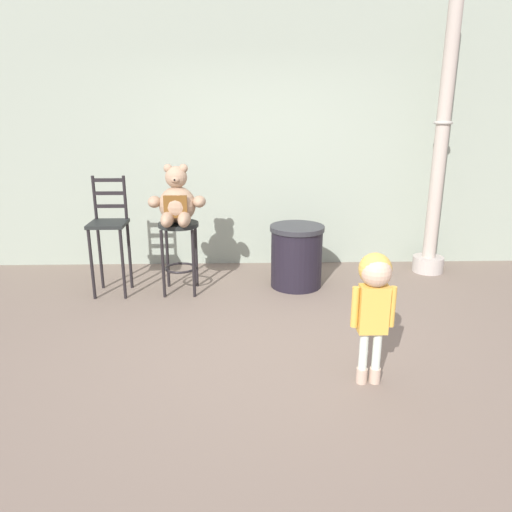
# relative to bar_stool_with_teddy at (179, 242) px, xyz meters

# --- Properties ---
(ground_plane) EXTENTS (24.00, 24.00, 0.00)m
(ground_plane) POSITION_rel_bar_stool_with_teddy_xyz_m (0.82, -1.22, -0.54)
(ground_plane) COLOR #776659
(building_wall) EXTENTS (6.71, 0.30, 3.32)m
(building_wall) POSITION_rel_bar_stool_with_teddy_xyz_m (0.82, 1.10, 1.12)
(building_wall) COLOR #97A290
(building_wall) RESTS_ON ground_plane
(bar_stool_with_teddy) EXTENTS (0.41, 0.41, 0.75)m
(bar_stool_with_teddy) POSITION_rel_bar_stool_with_teddy_xyz_m (0.00, 0.00, 0.00)
(bar_stool_with_teddy) COLOR black
(bar_stool_with_teddy) RESTS_ON ground_plane
(teddy_bear) EXTENTS (0.57, 0.51, 0.59)m
(teddy_bear) POSITION_rel_bar_stool_with_teddy_xyz_m (0.00, -0.03, 0.42)
(teddy_bear) COLOR tan
(teddy_bear) RESTS_ON bar_stool_with_teddy
(child_walking) EXTENTS (0.30, 0.24, 0.95)m
(child_walking) POSITION_rel_bar_stool_with_teddy_xyz_m (1.53, -1.81, 0.15)
(child_walking) COLOR #C5A790
(child_walking) RESTS_ON ground_plane
(trash_bin) EXTENTS (0.58, 0.58, 0.67)m
(trash_bin) POSITION_rel_bar_stool_with_teddy_xyz_m (1.23, 0.14, -0.20)
(trash_bin) COLOR black
(trash_bin) RESTS_ON ground_plane
(lamppost) EXTENTS (0.35, 0.35, 2.95)m
(lamppost) POSITION_rel_bar_stool_with_teddy_xyz_m (2.84, 0.58, 0.64)
(lamppost) COLOR #B5ABA1
(lamppost) RESTS_ON ground_plane
(bar_chair_empty) EXTENTS (0.36, 0.36, 1.21)m
(bar_chair_empty) POSITION_rel_bar_stool_with_teddy_xyz_m (-0.70, 0.00, 0.13)
(bar_chair_empty) COLOR black
(bar_chair_empty) RESTS_ON ground_plane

